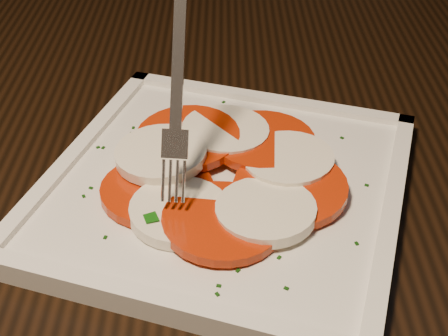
% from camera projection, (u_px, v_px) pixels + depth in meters
% --- Properties ---
extents(table, '(1.29, 0.94, 0.75)m').
position_uv_depth(table, '(240.00, 213.00, 0.69)').
color(table, black).
rests_on(table, ground).
extents(chair, '(0.46, 0.46, 0.93)m').
position_uv_depth(chair, '(311.00, 32.00, 1.33)').
color(chair, black).
rests_on(chair, ground).
extents(plate, '(0.36, 0.36, 0.01)m').
position_uv_depth(plate, '(224.00, 188.00, 0.55)').
color(plate, white).
rests_on(plate, table).
extents(caprese_salad, '(0.25, 0.27, 0.02)m').
position_uv_depth(caprese_salad, '(224.00, 173.00, 0.54)').
color(caprese_salad, '#BE2104').
rests_on(caprese_salad, plate).
extents(fork, '(0.04, 0.10, 0.16)m').
position_uv_depth(fork, '(180.00, 74.00, 0.50)').
color(fork, white).
rests_on(fork, caprese_salad).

